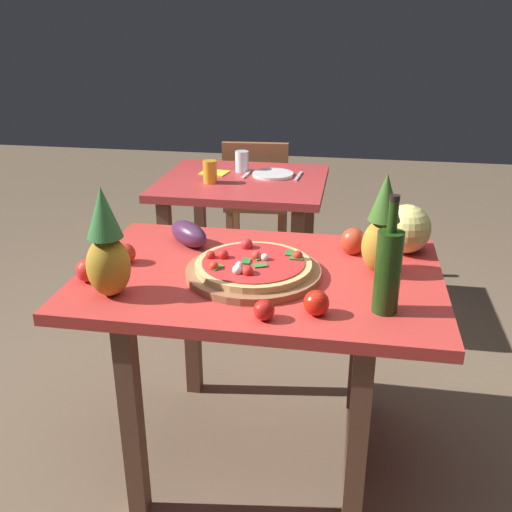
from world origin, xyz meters
name	(u,v)px	position (x,y,z in m)	size (l,w,h in m)	color
ground_plane	(260,451)	(0.00, 0.00, 0.00)	(10.00, 10.00, 0.00)	brown
display_table	(260,299)	(0.00, 0.00, 0.66)	(1.21, 0.81, 0.76)	brown
background_table	(243,202)	(-0.29, 1.16, 0.63)	(0.86, 0.76, 0.76)	brown
dining_chair	(257,196)	(-0.31, 1.77, 0.48)	(0.43, 0.43, 0.85)	#955F3D
pizza_board	(253,272)	(-0.02, -0.03, 0.78)	(0.45, 0.45, 0.03)	#955F3D
pizza	(253,264)	(-0.02, -0.03, 0.80)	(0.39, 0.39, 0.06)	tan
wine_bottle	(388,269)	(0.41, -0.21, 0.90)	(0.08, 0.08, 0.35)	#1A3A0F
pineapple_left	(107,248)	(-0.43, -0.24, 0.92)	(0.13, 0.13, 0.35)	#AE8023
pineapple_right	(383,229)	(0.40, 0.07, 0.92)	(0.13, 0.13, 0.34)	#B28329
melon	(406,229)	(0.49, 0.27, 0.85)	(0.18, 0.18, 0.18)	#DAD272
bell_pepper	(353,241)	(0.30, 0.23, 0.81)	(0.09, 0.09, 0.10)	red
eggplant	(189,234)	(-0.31, 0.20, 0.81)	(0.20, 0.09, 0.09)	#482343
tomato_at_corner	(316,303)	(0.21, -0.27, 0.80)	(0.08, 0.08, 0.08)	red
tomato_beside_pepper	(126,253)	(-0.48, 0.00, 0.80)	(0.07, 0.07, 0.07)	red
tomato_near_board	(264,310)	(0.06, -0.32, 0.79)	(0.06, 0.06, 0.06)	red
tomato_by_bottle	(87,270)	(-0.54, -0.16, 0.80)	(0.08, 0.08, 0.08)	red
drinking_glass_juice	(210,172)	(-0.43, 1.06, 0.82)	(0.07, 0.07, 0.12)	orange
drinking_glass_water	(242,161)	(-0.32, 1.31, 0.82)	(0.07, 0.07, 0.11)	silver
dinner_plate	(273,174)	(-0.14, 1.25, 0.77)	(0.22, 0.22, 0.02)	white
fork_utensil	(247,174)	(-0.28, 1.25, 0.77)	(0.02, 0.18, 0.01)	silver
knife_utensil	(299,176)	(0.00, 1.25, 0.77)	(0.02, 0.18, 0.01)	silver
napkin_folded	(214,173)	(-0.46, 1.25, 0.77)	(0.14, 0.12, 0.01)	yellow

